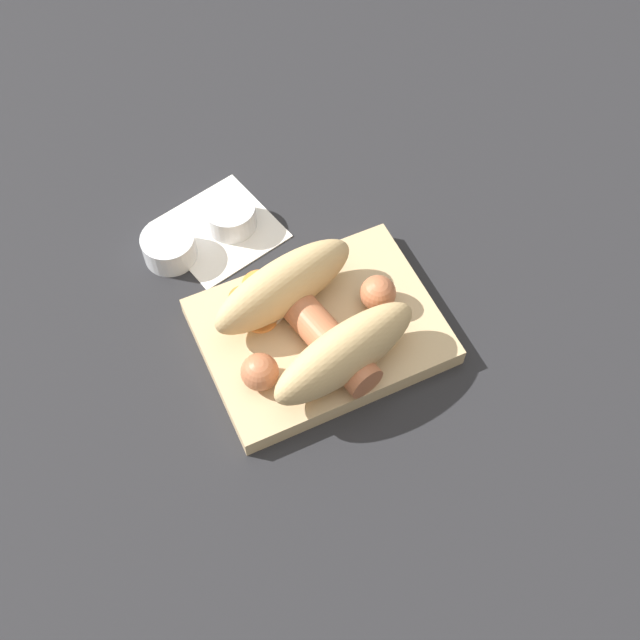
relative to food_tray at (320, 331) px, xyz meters
The scene contains 8 objects.
ground_plane 0.01m from the food_tray, ahead, with size 3.00×3.00×0.00m, color #232326.
food_tray is the anchor object (origin of this frame).
bread_roll 0.04m from the food_tray, 37.22° to the left, with size 0.17×0.16×0.06m.
sausage 0.03m from the food_tray, 67.85° to the left, with size 0.17×0.14×0.03m.
pickled_veggies 0.07m from the food_tray, 47.68° to the right, with size 0.06×0.08×0.01m.
napkin 0.17m from the food_tray, 76.07° to the right, with size 0.13×0.13×0.00m.
condiment_cup_near 0.16m from the food_tray, 80.75° to the right, with size 0.05×0.05×0.03m.
condiment_cup_far 0.18m from the food_tray, 57.34° to the right, with size 0.05×0.05×0.03m.
Camera 1 is at (0.16, 0.35, 0.66)m, focal length 45.00 mm.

